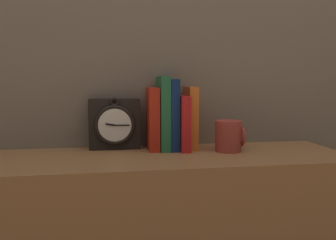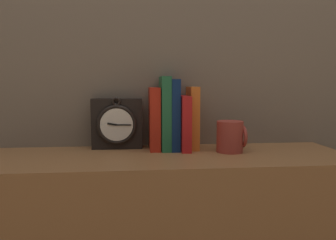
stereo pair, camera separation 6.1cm
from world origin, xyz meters
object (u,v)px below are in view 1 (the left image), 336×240
Objects in this scene: mug at (229,136)px; book_slot3_red at (182,123)px; book_slot2_navy at (172,114)px; book_slot4_orange at (190,118)px; clock at (115,124)px; book_slot1_green at (163,113)px; book_slot0_red at (153,119)px.

book_slot3_red is at bearing 157.71° from mug.
book_slot4_orange is at bearing 6.27° from book_slot2_navy.
clock is 0.73× the size of book_slot1_green.
clock is 1.76× the size of mug.
book_slot1_green is at bearing -176.46° from book_slot4_orange.
clock is 0.17m from book_slot1_green.
book_slot2_navy is 1.12× the size of book_slot4_orange.
book_slot2_navy is 0.21m from mug.
book_slot0_red is 0.99× the size of book_slot4_orange.
book_slot0_red is 0.07m from book_slot2_navy.
book_slot2_navy is at bearing 164.84° from book_slot3_red.
book_slot2_navy is 0.07m from book_slot4_orange.
book_slot3_red is (0.03, -0.01, -0.03)m from book_slot2_navy.
book_slot3_red is (0.23, -0.04, 0.01)m from clock.
book_slot0_red is 0.04m from book_slot1_green.
clock is 0.20m from book_slot2_navy.
book_slot1_green is 0.10m from book_slot4_orange.
book_slot3_red is at bearing -15.16° from book_slot2_navy.
book_slot0_red is 0.10m from book_slot3_red.
mug is (0.38, -0.10, -0.04)m from clock.
clock is 0.98× the size of book_slot3_red.
mug is at bearing -16.45° from book_slot0_red.
book_slot1_green is 2.42× the size of mug.
book_slot2_navy reaches higher than mug.
book_slot3_red is 0.86× the size of book_slot4_orange.
book_slot1_green is 0.24m from mug.
mug is at bearing -21.05° from book_slot2_navy.
clock is 0.23m from book_slot3_red.
book_slot1_green is at bearing 161.80° from mug.
book_slot3_red is 0.17m from mug.
clock is at bearing 167.51° from book_slot0_red.
mug is (0.21, -0.07, -0.07)m from book_slot1_green.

